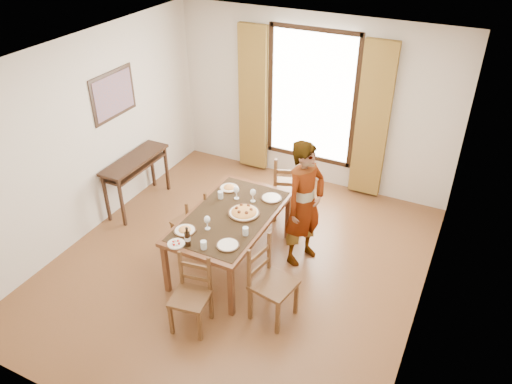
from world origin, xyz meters
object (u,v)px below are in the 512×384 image
at_px(man, 305,204).
at_px(console_table, 135,165).
at_px(dining_table, 230,219).
at_px(pasta_platter, 244,210).

bearing_deg(man, console_table, 109.59).
height_order(console_table, man, man).
bearing_deg(dining_table, console_table, 162.79).
bearing_deg(console_table, man, -2.08).
relative_size(console_table, dining_table, 0.69).
distance_m(dining_table, pasta_platter, 0.20).
height_order(console_table, dining_table, console_table).
distance_m(console_table, pasta_platter, 2.13).
height_order(man, pasta_platter, man).
xyz_separation_m(dining_table, man, (0.78, 0.50, 0.16)).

